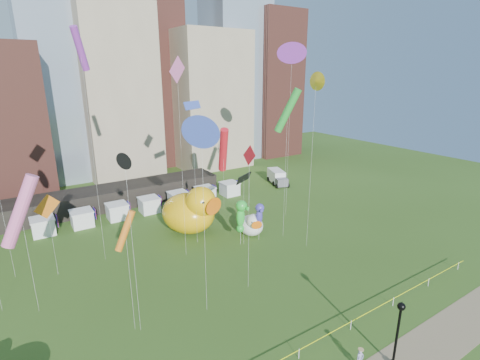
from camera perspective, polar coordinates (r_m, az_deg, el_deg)
ground at (r=31.71m, az=9.25°, el=-26.06°), size 160.00×160.00×0.00m
skyline at (r=79.87m, az=-20.67°, el=15.77°), size 101.00×23.00×68.00m
pavilion at (r=63.10m, az=-20.29°, el=-2.63°), size 38.00×6.00×3.20m
vendor_tents at (r=59.03m, az=-14.12°, el=-3.90°), size 33.24×2.80×2.40m
caution_tape at (r=31.25m, az=9.32°, el=-25.15°), size 50.00×0.06×0.90m
big_duck at (r=49.87m, az=-7.76°, el=-4.84°), size 8.86×9.96×6.97m
small_duck at (r=49.21m, az=1.86°, el=-7.05°), size 4.19×4.85×3.43m
seahorse_green at (r=45.61m, az=0.15°, el=-5.35°), size 1.74×2.02×6.05m
seahorse_purple at (r=47.01m, az=3.12°, el=-5.37°), size 1.48×1.67×5.18m
lamppost at (r=30.87m, az=23.73°, el=-20.52°), size 0.59×0.59×5.66m
box_truck at (r=71.97m, az=5.90°, el=0.49°), size 4.11×6.60×2.64m
woman at (r=31.44m, az=18.42°, el=-25.25°), size 0.67×0.53×1.62m
kite_0 at (r=57.32m, az=-2.65°, el=4.73°), size 2.91×4.60×13.28m
kite_1 at (r=39.98m, az=-9.85°, el=16.09°), size 2.42×1.47×23.03m
kite_2 at (r=44.07m, az=0.62°, el=0.28°), size 3.03×1.91×9.44m
kite_3 at (r=45.28m, az=7.54°, el=10.80°), size 2.65×3.21×19.62m
kite_5 at (r=29.44m, az=-6.12°, el=7.57°), size 1.35×2.60×18.14m
kite_6 at (r=30.31m, az=-17.67°, el=-7.66°), size 1.97×0.71×10.98m
kite_7 at (r=41.73m, az=-23.95°, el=18.38°), size 2.03×2.53×25.80m
kite_8 at (r=33.64m, az=1.47°, el=3.26°), size 0.04×2.01×14.99m
kite_9 at (r=36.15m, az=-31.40°, el=-4.22°), size 3.77×1.25×13.19m
kite_10 at (r=28.28m, az=-17.75°, el=2.66°), size 0.57×1.26×15.69m
kite_12 at (r=42.74m, az=11.93°, el=14.97°), size 0.72×2.10×21.44m
kite_13 at (r=43.35m, az=-7.54°, el=11.48°), size 2.85×1.92×18.13m
kite_14 at (r=42.59m, az=-28.18°, el=-3.81°), size 2.59×0.56×9.32m
kite_15 at (r=52.67m, az=8.23°, el=19.22°), size 1.76×2.62×25.28m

